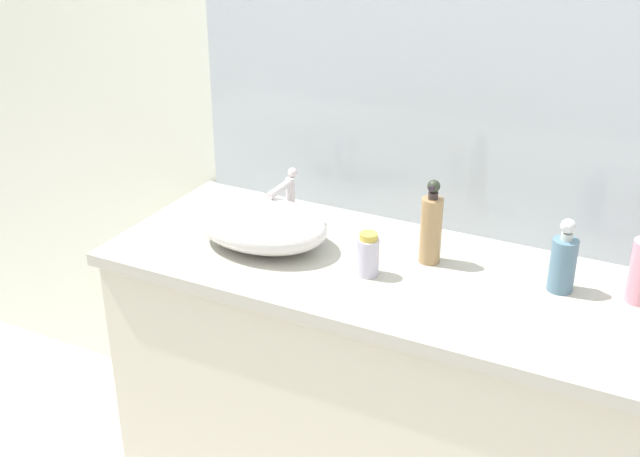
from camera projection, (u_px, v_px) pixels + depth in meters
name	position (u px, v px, depth m)	size (l,w,h in m)	color
bathroom_wall_rear	(471.00, 75.00, 2.13)	(6.00, 0.06, 2.60)	silver
vanity_counter	(377.00, 401.00, 2.27)	(1.46, 0.59, 0.86)	beige
wall_mirror_panel	(435.00, 11.00, 2.07)	(1.40, 0.01, 1.20)	#B2BCC6
sink_basin	(262.00, 225.00, 2.18)	(0.38, 0.26, 0.12)	silver
faucet	(287.00, 193.00, 2.28)	(0.03, 0.15, 0.16)	silver
soap_dispenser	(432.00, 227.00, 2.07)	(0.06, 0.06, 0.23)	#A48053
lotion_bottle	(563.00, 261.00, 1.94)	(0.06, 0.06, 0.19)	slate
perfume_bottle	(368.00, 255.00, 2.03)	(0.06, 0.06, 0.12)	silver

